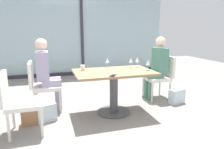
# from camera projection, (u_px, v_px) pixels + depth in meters

# --- Properties ---
(ground_plane) EXTENTS (12.00, 12.00, 0.00)m
(ground_plane) POSITION_uv_depth(u_px,v_px,m) (114.00, 112.00, 3.58)
(ground_plane) COLOR gray
(window_wall_backdrop) EXTENTS (5.26, 0.10, 2.70)m
(window_wall_backdrop) POSITION_uv_depth(u_px,v_px,m) (82.00, 35.00, 6.29)
(window_wall_backdrop) COLOR #9DB7BC
(window_wall_backdrop) RESTS_ON ground_plane
(dining_table_main) EXTENTS (1.30, 0.81, 0.73)m
(dining_table_main) POSITION_uv_depth(u_px,v_px,m) (114.00, 82.00, 3.46)
(dining_table_main) COLOR #997551
(dining_table_main) RESTS_ON ground_plane
(chair_far_left) EXTENTS (0.50, 0.46, 0.87)m
(chair_far_left) POSITION_uv_depth(u_px,v_px,m) (41.00, 83.00, 3.57)
(chair_far_left) COLOR silver
(chair_far_left) RESTS_ON ground_plane
(chair_far_right) EXTENTS (0.50, 0.46, 0.87)m
(chair_far_right) POSITION_uv_depth(u_px,v_px,m) (161.00, 74.00, 4.25)
(chair_far_right) COLOR silver
(chair_far_right) RESTS_ON ground_plane
(chair_side_end) EXTENTS (0.50, 0.46, 0.87)m
(chair_side_end) POSITION_uv_depth(u_px,v_px,m) (17.00, 99.00, 2.76)
(chair_side_end) COLOR silver
(chair_side_end) RESTS_ON ground_plane
(person_far_left) EXTENTS (0.39, 0.34, 1.26)m
(person_far_left) POSITION_uv_depth(u_px,v_px,m) (47.00, 71.00, 3.56)
(person_far_left) COLOR #9E93B7
(person_far_left) RESTS_ON ground_plane
(person_far_right) EXTENTS (0.39, 0.34, 1.26)m
(person_far_right) POSITION_uv_depth(u_px,v_px,m) (157.00, 65.00, 4.17)
(person_far_right) COLOR #4C7F6B
(person_far_right) RESTS_ON ground_plane
(wine_glass_0) EXTENTS (0.07, 0.07, 0.18)m
(wine_glass_0) POSITION_uv_depth(u_px,v_px,m) (137.00, 60.00, 3.75)
(wine_glass_0) COLOR silver
(wine_glass_0) RESTS_ON dining_table_main
(wine_glass_1) EXTENTS (0.07, 0.07, 0.18)m
(wine_glass_1) POSITION_uv_depth(u_px,v_px,m) (107.00, 60.00, 3.68)
(wine_glass_1) COLOR silver
(wine_glass_1) RESTS_ON dining_table_main
(wine_glass_2) EXTENTS (0.07, 0.07, 0.18)m
(wine_glass_2) POSITION_uv_depth(u_px,v_px,m) (131.00, 60.00, 3.70)
(wine_glass_2) COLOR silver
(wine_glass_2) RESTS_ON dining_table_main
(wine_glass_3) EXTENTS (0.07, 0.07, 0.18)m
(wine_glass_3) POSITION_uv_depth(u_px,v_px,m) (148.00, 63.00, 3.45)
(wine_glass_3) COLOR silver
(wine_glass_3) RESTS_ON dining_table_main
(coffee_cup) EXTENTS (0.08, 0.08, 0.09)m
(coffee_cup) POSITION_uv_depth(u_px,v_px,m) (83.00, 68.00, 3.47)
(coffee_cup) COLOR white
(coffee_cup) RESTS_ON dining_table_main
(cell_phone_on_table) EXTENTS (0.14, 0.16, 0.01)m
(cell_phone_on_table) POSITION_uv_depth(u_px,v_px,m) (113.00, 76.00, 3.08)
(cell_phone_on_table) COLOR black
(cell_phone_on_table) RESTS_ON dining_table_main
(handbag_0) EXTENTS (0.31, 0.18, 0.28)m
(handbag_0) POSITION_uv_depth(u_px,v_px,m) (32.00, 115.00, 3.13)
(handbag_0) COLOR #A3704C
(handbag_0) RESTS_ON ground_plane
(handbag_1) EXTENTS (0.33, 0.22, 0.28)m
(handbag_1) POSITION_uv_depth(u_px,v_px,m) (177.00, 96.00, 3.99)
(handbag_1) COLOR silver
(handbag_1) RESTS_ON ground_plane
(handbag_2) EXTENTS (0.34, 0.26, 0.28)m
(handbag_2) POSITION_uv_depth(u_px,v_px,m) (46.00, 112.00, 3.22)
(handbag_2) COLOR silver
(handbag_2) RESTS_ON ground_plane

